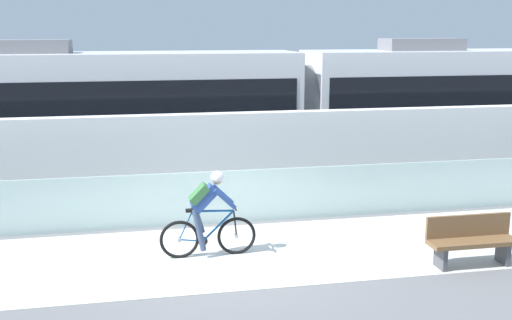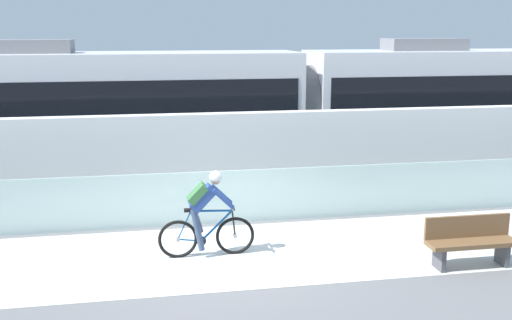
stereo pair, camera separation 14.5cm
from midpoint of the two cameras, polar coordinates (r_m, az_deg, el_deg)
ground_plane at (r=11.15m, az=-2.80°, el=-9.09°), size 200.00×200.00×0.00m
bike_path_deck at (r=11.15m, az=-2.81°, el=-9.06°), size 32.00×3.20×0.01m
glass_parapet at (r=12.71m, az=-3.92°, el=-3.63°), size 32.00×0.05×1.15m
concrete_barrier_wall at (r=14.32m, az=-4.76°, el=0.23°), size 32.00×0.36×2.13m
tram_rail_near at (r=16.97m, az=-5.51°, el=-1.52°), size 32.00×0.08×0.01m
tram_rail_far at (r=18.37m, az=-5.89°, el=-0.45°), size 32.00×0.08×0.01m
tram at (r=17.88m, az=4.71°, el=5.37°), size 22.56×2.54×3.81m
cyclist_on_bike at (r=10.85m, az=-4.46°, el=-5.25°), size 1.77×0.58×1.61m
bench at (r=11.16m, az=20.23°, el=-7.23°), size 1.60×0.45×0.89m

